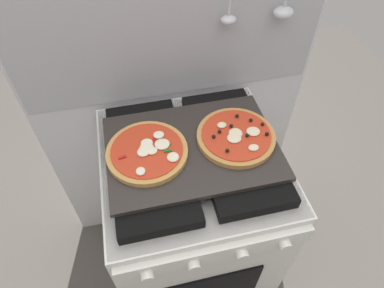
{
  "coord_description": "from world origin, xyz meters",
  "views": [
    {
      "loc": [
        -0.15,
        -0.67,
        1.71
      ],
      "look_at": [
        0.0,
        0.0,
        0.93
      ],
      "focal_mm": 31.1,
      "sensor_mm": 36.0,
      "label": 1
    }
  ],
  "objects_px": {
    "stove": "(192,218)",
    "baking_tray": "(192,148)",
    "pizza_left": "(148,152)",
    "pizza_right": "(236,137)"
  },
  "relations": [
    {
      "from": "stove",
      "to": "pizza_left",
      "type": "relative_size",
      "value": 3.57
    },
    {
      "from": "stove",
      "to": "pizza_left",
      "type": "distance_m",
      "value": 0.5
    },
    {
      "from": "stove",
      "to": "pizza_right",
      "type": "bearing_deg",
      "value": -0.5
    },
    {
      "from": "stove",
      "to": "pizza_right",
      "type": "distance_m",
      "value": 0.5
    },
    {
      "from": "pizza_left",
      "to": "pizza_right",
      "type": "relative_size",
      "value": 1.0
    },
    {
      "from": "baking_tray",
      "to": "pizza_right",
      "type": "distance_m",
      "value": 0.15
    },
    {
      "from": "stove",
      "to": "pizza_left",
      "type": "xyz_separation_m",
      "value": [
        -0.14,
        -0.0,
        0.48
      ]
    },
    {
      "from": "baking_tray",
      "to": "pizza_left",
      "type": "relative_size",
      "value": 2.14
    },
    {
      "from": "stove",
      "to": "baking_tray",
      "type": "relative_size",
      "value": 1.67
    },
    {
      "from": "baking_tray",
      "to": "pizza_left",
      "type": "xyz_separation_m",
      "value": [
        -0.14,
        -0.0,
        0.02
      ]
    }
  ]
}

